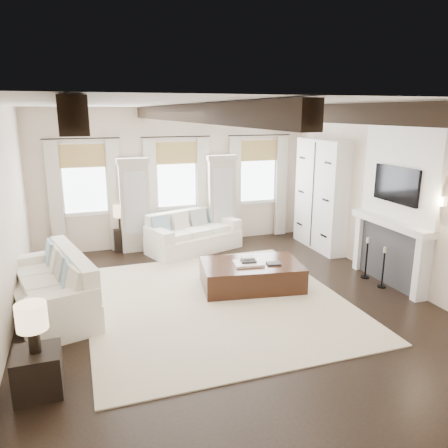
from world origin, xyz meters
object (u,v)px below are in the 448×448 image
object	(u,v)px
sofa_left	(54,289)
ottoman	(251,275)
sofa_back	(193,235)
side_table_front	(38,372)
side_table_back	(122,239)

from	to	relation	value
sofa_left	ottoman	world-z (taller)	sofa_left
sofa_back	side_table_front	bearing A→B (deg)	-123.40
sofa_left	sofa_back	bearing A→B (deg)	40.14
sofa_back	side_table_front	size ratio (longest dim) A/B	4.48
ottoman	side_table_front	size ratio (longest dim) A/B	3.43
sofa_left	side_table_back	size ratio (longest dim) A/B	4.55
side_table_front	side_table_back	size ratio (longest dim) A/B	0.96
sofa_back	sofa_left	xyz separation A→B (m)	(-2.89, -2.44, 0.03)
sofa_back	side_table_front	distance (m)	5.46
ottoman	side_table_front	xyz separation A→B (m)	(-3.44, -2.07, 0.03)
sofa_back	side_table_front	world-z (taller)	sofa_back
sofa_left	side_table_front	size ratio (longest dim) A/B	4.72
sofa_back	side_table_back	xyz separation A→B (m)	(-1.55, 0.50, -0.09)
sofa_back	side_table_back	distance (m)	1.63
sofa_back	side_table_back	size ratio (longest dim) A/B	4.32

